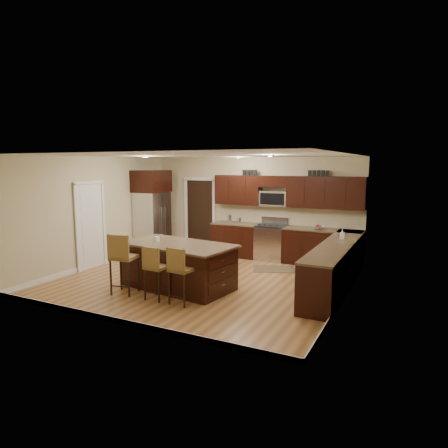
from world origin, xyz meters
The scene contains 23 objects.
floor centered at (0.00, 0.00, 0.00)m, with size 6.00×6.00×0.00m, color #A37141.
ceiling centered at (0.00, 0.00, 2.70)m, with size 6.00×6.00×0.00m, color silver.
wall_back centered at (0.00, 2.75, 1.35)m, with size 6.00×6.00×0.00m, color #C5B88E.
wall_left centered at (-3.00, 0.00, 1.35)m, with size 5.50×5.50×0.00m, color #C5B88E.
wall_right centered at (3.00, 0.00, 1.35)m, with size 5.50×5.50×0.00m, color #C5B88E.
base_cabinets centered at (1.90, 1.45, 0.46)m, with size 4.02×3.96×0.92m.
upper_cabinets centered at (1.04, 2.58, 1.84)m, with size 4.00×0.33×0.80m.
range centered at (0.68, 2.45, 0.47)m, with size 0.76×0.64×1.11m.
microwave centered at (0.68, 2.60, 1.62)m, with size 0.76×0.31×0.40m, color silver.
doorway centered at (-1.65, 2.73, 1.03)m, with size 0.85×0.03×2.06m, color black.
pantry_door centered at (-2.98, -0.30, 1.02)m, with size 0.03×0.80×2.04m, color white.
letter_decor centered at (0.90, 2.58, 2.29)m, with size 2.20×0.03×0.15m, color black, non-canonical shape.
island centered at (-0.21, -0.70, 0.43)m, with size 2.48×1.52×0.92m.
stool_left centered at (-0.92, -1.55, 0.74)m, with size 0.52×0.52×1.19m.
stool_mid centered at (-0.16, -1.54, 0.64)m, with size 0.40×0.40×1.02m.
stool_right centered at (0.39, -1.55, 0.66)m, with size 0.42×0.42×1.06m.
refrigerator centered at (-2.62, 1.69, 1.21)m, with size 0.79×0.93×2.35m.
floor_mat centered at (1.08, 1.54, 0.01)m, with size 0.99×0.66×0.01m, color brown.
fruit_bowl centered at (1.91, 2.45, 0.96)m, with size 0.29×0.29×0.07m, color silver.
soap_bottle centered at (2.70, 1.29, 1.03)m, with size 0.10×0.10×0.21m, color #B2B2B2.
canister_tall centered at (-0.54, 2.45, 1.03)m, with size 0.12×0.12×0.21m, color silver.
canister_short centered at (-0.25, 2.45, 0.99)m, with size 0.11×0.11×0.15m, color silver.
island_jar centered at (-0.71, -0.70, 0.97)m, with size 0.10×0.10×0.10m, color white.
Camera 1 is at (4.19, -7.40, 2.52)m, focal length 32.00 mm.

